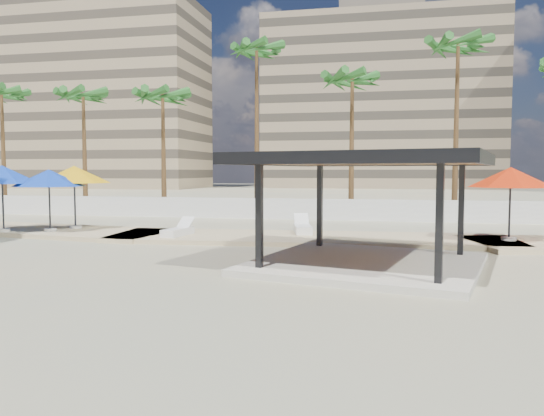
{
  "coord_description": "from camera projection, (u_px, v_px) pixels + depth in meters",
  "views": [
    {
      "loc": [
        5.01,
        -13.95,
        2.78
      ],
      "look_at": [
        0.87,
        5.41,
        1.4
      ],
      "focal_mm": 35.0,
      "sensor_mm": 36.0,
      "label": 1
    }
  ],
  "objects": [
    {
      "name": "palm_b",
      "position": [
        83.0,
        100.0,
        35.69
      ],
      "size": [
        3.0,
        3.0,
        8.7
      ],
      "color": "brown",
      "rests_on": "ground"
    },
    {
      "name": "building_west",
      "position": [
        100.0,
        97.0,
        88.88
      ],
      "size": [
        34.0,
        16.0,
        32.4
      ],
      "color": "#937F60",
      "rests_on": "ground"
    },
    {
      "name": "boundary_wall",
      "position": [
        296.0,
        209.0,
        30.41
      ],
      "size": [
        56.0,
        0.3,
        1.2
      ],
      "primitive_type": "cube",
      "color": "silver",
      "rests_on": "ground"
    },
    {
      "name": "lounger_a",
      "position": [
        178.0,
        231.0,
        21.43
      ],
      "size": [
        0.83,
        1.91,
        0.7
      ],
      "rotation": [
        0.0,
        0.0,
        1.44
      ],
      "color": "white",
      "rests_on": "promenade"
    },
    {
      "name": "ground",
      "position": [
        201.0,
        270.0,
        14.85
      ],
      "size": [
        200.0,
        200.0,
        0.0
      ],
      "primitive_type": "plane",
      "color": "tan",
      "rests_on": "ground"
    },
    {
      "name": "umbrella_c",
      "position": [
        511.0,
        177.0,
        19.77
      ],
      "size": [
        3.21,
        3.21,
        2.75
      ],
      "rotation": [
        0.0,
        0.0,
        0.04
      ],
      "color": "beige",
      "rests_on": "promenade"
    },
    {
      "name": "palm_d",
      "position": [
        257.0,
        58.0,
        33.22
      ],
      "size": [
        3.0,
        3.0,
        11.18
      ],
      "color": "brown",
      "rests_on": "ground"
    },
    {
      "name": "palm_a",
      "position": [
        1.0,
        99.0,
        36.54
      ],
      "size": [
        3.0,
        3.0,
        8.92
      ],
      "color": "brown",
      "rests_on": "ground"
    },
    {
      "name": "umbrella_f",
      "position": [
        49.0,
        178.0,
        22.71
      ],
      "size": [
        3.7,
        3.7,
        2.67
      ],
      "rotation": [
        0.0,
        0.0,
        -0.27
      ],
      "color": "beige",
      "rests_on": "promenade"
    },
    {
      "name": "palm_c",
      "position": [
        163.0,
        101.0,
        33.87
      ],
      "size": [
        3.0,
        3.0,
        8.39
      ],
      "color": "brown",
      "rests_on": "ground"
    },
    {
      "name": "building_mid",
      "position": [
        380.0,
        103.0,
        89.11
      ],
      "size": [
        38.0,
        16.0,
        30.4
      ],
      "color": "#847259",
      "rests_on": "ground"
    },
    {
      "name": "umbrella_b",
      "position": [
        74.0,
        175.0,
        23.88
      ],
      "size": [
        4.19,
        4.19,
        2.84
      ],
      "rotation": [
        0.0,
        0.0,
        -0.41
      ],
      "color": "beige",
      "rests_on": "promenade"
    },
    {
      "name": "lounger_b",
      "position": [
        303.0,
        228.0,
        22.4
      ],
      "size": [
        1.09,
        2.1,
        0.76
      ],
      "rotation": [
        0.0,
        0.0,
        1.81
      ],
      "color": "white",
      "rests_on": "promenade"
    },
    {
      "name": "pavilion_central",
      "position": [
        368.0,
        200.0,
        15.27
      ],
      "size": [
        7.76,
        7.76,
        3.27
      ],
      "rotation": [
        0.0,
        0.0,
        -0.23
      ],
      "color": "beige",
      "rests_on": "ground"
    },
    {
      "name": "promenade",
      "position": [
        310.0,
        237.0,
        21.91
      ],
      "size": [
        44.45,
        7.97,
        0.24
      ],
      "color": "#C6B284",
      "rests_on": "ground"
    },
    {
      "name": "palm_f",
      "position": [
        458.0,
        53.0,
        30.45
      ],
      "size": [
        3.0,
        3.0,
        10.84
      ],
      "color": "brown",
      "rests_on": "ground"
    },
    {
      "name": "palm_e",
      "position": [
        352.0,
        85.0,
        31.62
      ],
      "size": [
        3.0,
        3.0,
        9.06
      ],
      "color": "brown",
      "rests_on": "ground"
    },
    {
      "name": "umbrella_a",
      "position": [
        2.0,
        175.0,
        22.62
      ],
      "size": [
        3.97,
        3.97,
        2.85
      ],
      "rotation": [
        0.0,
        0.0,
        0.28
      ],
      "color": "beige",
      "rests_on": "promenade"
    }
  ]
}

